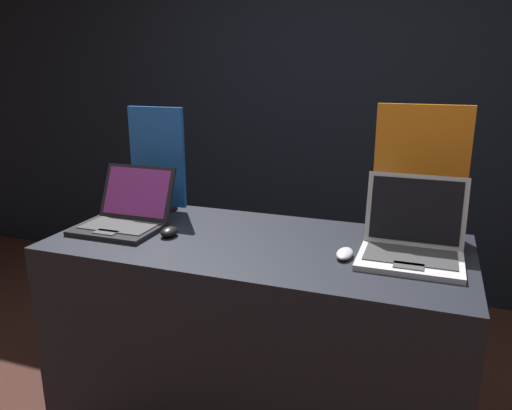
{
  "coord_description": "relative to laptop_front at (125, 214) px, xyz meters",
  "views": [
    {
      "loc": [
        0.63,
        -1.39,
        1.58
      ],
      "look_at": [
        -0.0,
        0.37,
        1.05
      ],
      "focal_mm": 35.0,
      "sensor_mm": 36.0,
      "label": 1
    }
  ],
  "objects": [
    {
      "name": "laptop_front",
      "position": [
        0.0,
        0.0,
        0.0
      ],
      "size": [
        0.34,
        0.35,
        0.24
      ],
      "color": "black",
      "rests_on": "display_counter"
    },
    {
      "name": "wall_back",
      "position": [
        0.6,
        1.68,
        0.44
      ],
      "size": [
        8.0,
        0.05,
        2.8
      ],
      "color": "black",
      "rests_on": "ground_plane"
    },
    {
      "name": "mouse_front",
      "position": [
        0.24,
        -0.04,
        -0.04
      ],
      "size": [
        0.06,
        0.09,
        0.04
      ],
      "color": "black",
      "rests_on": "display_counter"
    },
    {
      "name": "promo_stand_front",
      "position": [
        0.0,
        0.29,
        0.18
      ],
      "size": [
        0.28,
        0.07,
        0.49
      ],
      "color": "black",
      "rests_on": "display_counter"
    },
    {
      "name": "mouse_back",
      "position": [
        0.95,
        -0.03,
        -0.04
      ],
      "size": [
        0.06,
        0.12,
        0.03
      ],
      "color": "#B2B2B7",
      "rests_on": "display_counter"
    },
    {
      "name": "promo_stand_back",
      "position": [
        1.18,
        0.32,
        0.2
      ],
      "size": [
        0.36,
        0.07,
        0.53
      ],
      "color": "black",
      "rests_on": "display_counter"
    },
    {
      "name": "display_counter",
      "position": [
        0.6,
        0.02,
        -0.51
      ],
      "size": [
        1.64,
        0.75,
        0.9
      ],
      "color": "black",
      "rests_on": "ground_plane"
    },
    {
      "name": "laptop_back",
      "position": [
        1.18,
        0.06,
        0.01
      ],
      "size": [
        0.36,
        0.33,
        0.28
      ],
      "color": "#B7B7BC",
      "rests_on": "display_counter"
    }
  ]
}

